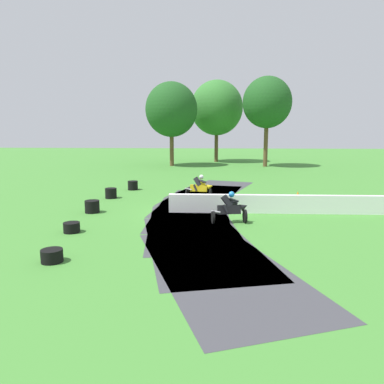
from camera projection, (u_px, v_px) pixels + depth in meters
The scene contains 14 objects.
ground_plane at pixel (191, 212), 18.17m from camera, with size 120.00×120.00×0.00m, color #428433.
track_asphalt at pixel (202, 212), 18.15m from camera, with size 6.43×23.15×0.01m.
safety_barrier at pixel (298, 204), 17.85m from camera, with size 0.30×12.49×0.90m, color white.
motorcycle_lead_yellow at pixel (200, 187), 21.77m from camera, with size 1.71×0.89×1.42m.
motorcycle_chase_black at pixel (231, 208), 16.05m from camera, with size 1.67×0.94×1.43m.
tire_stack_near at pixel (133, 185), 24.78m from camera, with size 0.66×0.66×0.60m.
tire_stack_mid_a at pixel (111, 193), 21.79m from camera, with size 0.67×0.67×0.60m.
tire_stack_mid_b at pixel (92, 207), 18.05m from camera, with size 0.70×0.70×0.60m.
tire_stack_far at pixel (72, 227), 14.62m from camera, with size 0.64×0.64×0.40m.
tire_stack_extra_a at pixel (52, 256), 11.36m from camera, with size 0.66×0.66×0.40m.
traffic_cone at pixel (298, 195), 21.72m from camera, with size 0.28×0.28×0.44m, color orange.
tree_far_left at pixel (217, 108), 44.66m from camera, with size 6.27×6.27×9.82m.
tree_far_right at pixel (267, 103), 39.01m from camera, with size 5.15×5.15×9.49m.
tree_mid_rise at pixel (171, 110), 39.85m from camera, with size 5.59×5.59×9.02m.
Camera 1 is at (1.07, -17.71, 4.05)m, focal length 34.64 mm.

